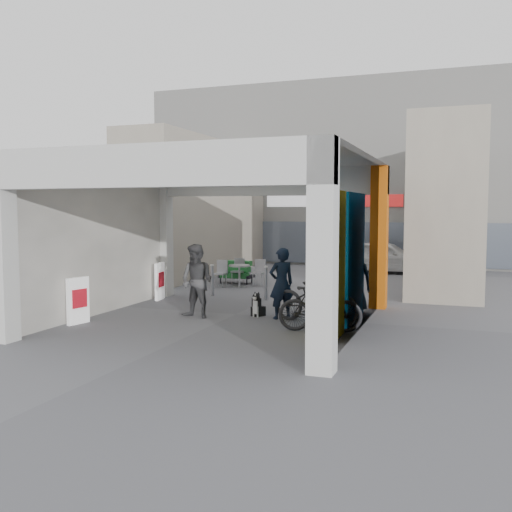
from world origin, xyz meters
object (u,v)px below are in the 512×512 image
at_px(cafe_set, 239,277).
at_px(white_van, 385,257).
at_px(produce_stand, 236,274).
at_px(man_with_dog, 281,283).
at_px(border_collie, 257,306).
at_px(man_elderly, 354,278).
at_px(man_back_turned, 197,281).
at_px(bicycle_rear, 320,307).
at_px(bicycle_front, 316,299).
at_px(man_crates, 345,251).

xyz_separation_m(cafe_set, white_van, (3.88, 5.47, 0.32)).
bearing_deg(produce_stand, man_with_dog, -65.54).
bearing_deg(white_van, border_collie, 173.82).
bearing_deg(man_elderly, man_back_turned, -143.94).
height_order(man_back_turned, man_elderly, man_back_turned).
xyz_separation_m(man_back_turned, white_van, (2.81, 10.74, -0.22)).
bearing_deg(man_with_dog, bicycle_rear, 96.59).
height_order(produce_stand, bicycle_front, bicycle_front).
xyz_separation_m(border_collie, bicycle_front, (1.45, -0.35, 0.30)).
distance_m(man_with_dog, bicycle_rear, 1.56).
bearing_deg(white_van, man_crates, 137.19).
bearing_deg(man_crates, cafe_set, 46.45).
relative_size(produce_stand, man_crates, 0.63).
xyz_separation_m(cafe_set, man_elderly, (4.28, -3.42, 0.53)).
relative_size(produce_stand, man_with_dog, 0.70).
bearing_deg(bicycle_front, man_with_dog, 86.93).
distance_m(cafe_set, bicycle_front, 6.26).
relative_size(man_with_dog, man_elderly, 0.96).
bearing_deg(produce_stand, bicycle_rear, -62.31).
distance_m(bicycle_front, bicycle_rear, 0.81).
distance_m(border_collie, white_van, 10.26).
bearing_deg(man_back_turned, man_crates, 90.96).
relative_size(man_back_turned, bicycle_rear, 0.99).
bearing_deg(man_with_dog, produce_stand, -99.86).
bearing_deg(produce_stand, man_crates, 44.00).
distance_m(man_with_dog, man_elderly, 1.91).
bearing_deg(border_collie, man_elderly, 56.60).
relative_size(border_collie, man_back_turned, 0.35).
height_order(border_collie, man_crates, man_crates).
relative_size(border_collie, bicycle_rear, 0.35).
height_order(border_collie, man_elderly, man_elderly).
height_order(man_crates, white_van, man_crates).
relative_size(man_crates, white_van, 0.49).
bearing_deg(cafe_set, man_with_dog, -58.54).
relative_size(cafe_set, man_elderly, 0.85).
bearing_deg(man_back_turned, border_collie, 36.73).
bearing_deg(white_van, bicycle_front, -178.01).
xyz_separation_m(man_back_turned, man_crates, (1.50, 9.46, 0.05)).
distance_m(man_elderly, bicycle_front, 1.70).
bearing_deg(bicycle_rear, cafe_set, 24.32).
distance_m(produce_stand, man_back_turned, 6.07).
bearing_deg(man_crates, bicycle_rear, 86.38).
bearing_deg(bicycle_front, man_elderly, -3.62).
distance_m(cafe_set, border_collie, 5.19).
height_order(man_with_dog, man_crates, man_crates).
xyz_separation_m(man_elderly, bicycle_rear, (-0.25, -2.35, -0.32)).
relative_size(produce_stand, border_collie, 1.93).
xyz_separation_m(produce_stand, border_collie, (2.64, -5.26, -0.06)).
bearing_deg(bicycle_rear, border_collie, 46.97).
distance_m(border_collie, man_with_dog, 0.83).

